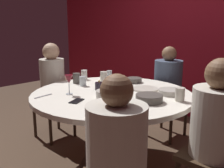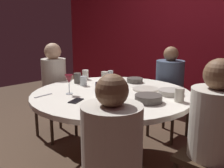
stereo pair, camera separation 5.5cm
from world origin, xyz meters
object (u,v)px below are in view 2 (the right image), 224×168
Objects in this scene: bowl_salad_center at (135,80)px; candle_holder at (99,86)px; seated_diner_back at (170,82)px; dinner_plate at (145,89)px; cup_near_candle at (84,81)px; dining_table at (112,106)px; seated_diner_left at (54,80)px; bowl_serving_large at (148,99)px; seated_diner_front_right at (112,150)px; cup_center_front at (105,76)px; bowl_small_white at (107,95)px; cup_by_right_diner at (78,78)px; wine_glass at (69,80)px; cell_phone at (76,101)px; seated_diner_right at (215,123)px; cup_by_left_diner at (110,75)px; cup_beside_wine at (179,95)px; bowl_sauce_side at (170,92)px; cup_far_edge at (85,75)px.

candle_holder is at bearing -93.41° from bowl_salad_center.
dinner_plate is (0.15, -0.66, 0.06)m from seated_diner_back.
cup_near_candle reaches higher than candle_holder.
cup_near_candle is at bearing -178.84° from dining_table.
bowl_serving_large is at bearing -0.30° from seated_diner_left.
seated_diner_front_right reaches higher than cup_near_candle.
bowl_salad_center is 1.61× the size of cup_center_front.
cup_center_front is (-0.24, 0.30, 0.02)m from candle_holder.
bowl_salad_center is at bearing 104.97° from dining_table.
seated_diner_front_right is 0.82m from bowl_small_white.
cup_by_right_diner is at bearing -117.36° from cup_center_front.
cup_by_right_diner is (0.43, 0.02, 0.08)m from seated_diner_left.
cup_center_front reaches higher than candle_holder.
candle_holder is at bearing -134.55° from dinner_plate.
wine_glass is at bearing -155.37° from bowl_serving_large.
candle_holder is 0.55× the size of bowl_salad_center.
dinner_plate is 1.16× the size of bowl_serving_large.
bowl_serving_large is (0.43, 0.39, 0.03)m from cell_phone.
bowl_salad_center is (0.11, 0.78, -0.10)m from wine_glass.
seated_diner_left is 1.04× the size of seated_diner_back.
cell_phone is 0.72× the size of bowl_small_white.
seated_diner_right is at bearing -20.23° from dinner_plate.
cup_by_left_diner is (-0.40, 0.79, 0.05)m from cell_phone.
cup_by_left_diner is at bearing 91.69° from cup_near_candle.
candle_holder is 0.57m from bowl_serving_large.
seated_diner_back is 7.84× the size of cell_phone.
cup_center_front is at bearing -145.38° from bowl_salad_center.
seated_diner_left is at bearing 180.00° from dining_table.
cup_beside_wine is (1.55, 0.18, 0.09)m from seated_diner_left.
cup_by_right_diner reaches higher than bowl_small_white.
cup_by_right_diner is (-0.52, 0.42, 0.05)m from cell_phone.
seated_diner_front_right is 5.65× the size of bowl_small_white.
cup_near_candle reaches higher than bowl_salad_center.
bowl_small_white reaches higher than dining_table.
cell_phone is 0.26m from bowl_small_white.
seated_diner_right is 6.62× the size of bowl_salad_center.
cup_far_edge reaches higher than bowl_sauce_side.
bowl_serving_large is 0.25m from cup_beside_wine.
cell_phone is 1.45× the size of cup_near_candle.
dining_table is 1.02m from seated_diner_front_right.
seated_diner_right is 0.55m from bowl_serving_large.
cup_by_right_diner is at bearing -132.06° from bowl_salad_center.
bowl_salad_center is at bearing 28.51° from cup_far_edge.
cup_beside_wine is (1.21, -0.02, 0.00)m from cup_far_edge.
cup_beside_wine is at bearing -0.81° from cup_far_edge.
cell_phone is at bearing -69.84° from candle_holder.
bowl_sauce_side is at bearing 1.97° from cup_center_front.
candle_holder is 0.32m from wine_glass.
bowl_salad_center is at bearing -105.12° from cell_phone.
cup_far_edge is (-0.09, 0.18, -0.00)m from cup_by_right_diner.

